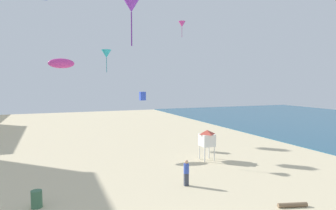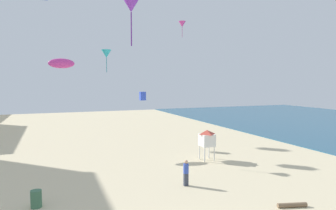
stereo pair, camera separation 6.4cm
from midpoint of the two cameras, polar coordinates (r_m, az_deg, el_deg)
name	(u,v)px [view 1 (the left image)]	position (r m, az deg, el deg)	size (l,w,h in m)	color
kite_flyer	(186,171)	(19.29, 3.40, -12.48)	(0.34, 0.34, 1.64)	#383D4C
lifeguard_stand	(207,138)	(25.34, 7.36, -6.31)	(1.10, 1.10, 2.55)	white
beach_trash_bin	(37,199)	(17.67, -23.81, -16.03)	(0.56, 0.56, 0.90)	#3D6B4C
driftwood_log	(293,205)	(17.67, 22.50, -17.14)	(0.24, 0.24, 1.57)	#7A6047
kite_magenta_delta	(182,24)	(41.87, 2.62, 15.09)	(0.94, 0.94, 2.15)	#DB3D9E
kite_blue_box	(143,96)	(30.58, -4.92, 1.71)	(0.55, 0.55, 0.87)	blue
kite_cyan_delta	(106,54)	(27.12, -11.70, 9.51)	(0.86, 0.86, 1.96)	#2DB7CC
kite_purple_delta	(131,3)	(21.34, -7.08, 18.73)	(1.54, 1.54, 3.49)	purple
kite_magenta_parafoil	(61,63)	(30.41, -19.68, 7.47)	(2.39, 0.67, 0.93)	#DB3D9E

